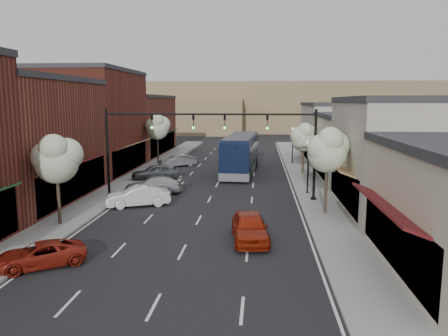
% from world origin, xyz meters
% --- Properties ---
extents(ground, '(160.00, 160.00, 0.00)m').
position_xyz_m(ground, '(0.00, 0.00, 0.00)').
color(ground, black).
rests_on(ground, ground).
extents(sidewalk_left, '(2.80, 73.00, 0.15)m').
position_xyz_m(sidewalk_left, '(-8.40, 18.50, 0.07)').
color(sidewalk_left, gray).
rests_on(sidewalk_left, ground).
extents(sidewalk_right, '(2.80, 73.00, 0.15)m').
position_xyz_m(sidewalk_right, '(8.40, 18.50, 0.07)').
color(sidewalk_right, gray).
rests_on(sidewalk_right, ground).
extents(curb_left, '(0.25, 73.00, 0.17)m').
position_xyz_m(curb_left, '(-7.00, 18.50, 0.07)').
color(curb_left, gray).
rests_on(curb_left, ground).
extents(curb_right, '(0.25, 73.00, 0.17)m').
position_xyz_m(curb_right, '(7.00, 18.50, 0.07)').
color(curb_right, gray).
rests_on(curb_right, ground).
extents(bldg_left_midnear, '(10.14, 14.10, 9.40)m').
position_xyz_m(bldg_left_midnear, '(-14.23, 6.00, 4.66)').
color(bldg_left_midnear, brown).
rests_on(bldg_left_midnear, ground).
extents(bldg_left_midfar, '(10.14, 14.10, 10.90)m').
position_xyz_m(bldg_left_midfar, '(-14.24, 20.00, 5.40)').
color(bldg_left_midfar, maroon).
rests_on(bldg_left_midfar, ground).
extents(bldg_left_far, '(10.14, 18.10, 8.40)m').
position_xyz_m(bldg_left_far, '(-14.22, 36.00, 4.16)').
color(bldg_left_far, brown).
rests_on(bldg_left_far, ground).
extents(bldg_right_midnear, '(9.14, 12.10, 7.90)m').
position_xyz_m(bldg_right_midnear, '(13.72, 6.00, 3.91)').
color(bldg_right_midnear, '#AFA696').
rests_on(bldg_right_midnear, ground).
extents(bldg_right_midfar, '(9.14, 12.10, 6.40)m').
position_xyz_m(bldg_right_midfar, '(13.70, 18.00, 3.17)').
color(bldg_right_midfar, '#C1B899').
rests_on(bldg_right_midfar, ground).
extents(bldg_right_far, '(9.14, 16.10, 7.40)m').
position_xyz_m(bldg_right_far, '(13.71, 32.00, 3.66)').
color(bldg_right_far, '#AFA696').
rests_on(bldg_right_far, ground).
extents(hill_far, '(120.00, 30.00, 12.00)m').
position_xyz_m(hill_far, '(0.00, 90.00, 6.00)').
color(hill_far, '#7A6647').
rests_on(hill_far, ground).
extents(hill_near, '(50.00, 20.00, 8.00)m').
position_xyz_m(hill_near, '(-25.00, 78.00, 4.00)').
color(hill_near, '#7A6647').
rests_on(hill_near, ground).
extents(signal_mast_right, '(8.22, 0.46, 7.00)m').
position_xyz_m(signal_mast_right, '(5.62, 8.00, 4.62)').
color(signal_mast_right, black).
rests_on(signal_mast_right, ground).
extents(signal_mast_left, '(8.22, 0.46, 7.00)m').
position_xyz_m(signal_mast_left, '(-5.62, 8.00, 4.62)').
color(signal_mast_left, black).
rests_on(signal_mast_left, ground).
extents(tree_right_near, '(2.85, 2.65, 5.95)m').
position_xyz_m(tree_right_near, '(8.35, 3.94, 4.45)').
color(tree_right_near, '#47382B').
rests_on(tree_right_near, ground).
extents(tree_right_far, '(2.85, 2.65, 5.43)m').
position_xyz_m(tree_right_far, '(8.35, 19.94, 3.99)').
color(tree_right_far, '#47382B').
rests_on(tree_right_far, ground).
extents(tree_left_near, '(2.85, 2.65, 5.69)m').
position_xyz_m(tree_left_near, '(-8.25, -0.06, 4.22)').
color(tree_left_near, '#47382B').
rests_on(tree_left_near, ground).
extents(tree_left_far, '(2.85, 2.65, 6.13)m').
position_xyz_m(tree_left_far, '(-8.25, 25.94, 4.60)').
color(tree_left_far, '#47382B').
rests_on(tree_left_far, ground).
extents(lamp_post_near, '(0.44, 0.44, 4.44)m').
position_xyz_m(lamp_post_near, '(7.80, 10.50, 3.01)').
color(lamp_post_near, black).
rests_on(lamp_post_near, ground).
extents(lamp_post_far, '(0.44, 0.44, 4.44)m').
position_xyz_m(lamp_post_far, '(7.80, 28.00, 3.01)').
color(lamp_post_far, black).
rests_on(lamp_post_far, ground).
extents(coach_bus, '(3.61, 13.19, 3.98)m').
position_xyz_m(coach_bus, '(1.88, 20.93, 2.07)').
color(coach_bus, black).
rests_on(coach_bus, ground).
extents(red_hatchback, '(2.39, 4.84, 1.59)m').
position_xyz_m(red_hatchback, '(3.37, -1.96, 0.79)').
color(red_hatchback, '#961F0A').
rests_on(red_hatchback, ground).
extents(parked_car_a, '(4.45, 3.84, 1.14)m').
position_xyz_m(parked_car_a, '(-6.20, -6.50, 0.57)').
color(parked_car_a, maroon).
rests_on(parked_car_a, ground).
extents(parked_car_b, '(4.85, 3.22, 1.51)m').
position_xyz_m(parked_car_b, '(-4.94, 5.37, 0.76)').
color(parked_car_b, silver).
rests_on(parked_car_b, ground).
extents(parked_car_c, '(4.93, 2.46, 1.37)m').
position_xyz_m(parked_car_c, '(-4.89, 9.87, 0.69)').
color(parked_car_c, '#A9AAAF').
rests_on(parked_car_c, ground).
extents(parked_car_d, '(4.89, 3.50, 1.55)m').
position_xyz_m(parked_car_d, '(-6.20, 15.94, 0.77)').
color(parked_car_d, '#4E5155').
rests_on(parked_car_d, ground).
extents(parked_car_e, '(4.25, 3.97, 1.42)m').
position_xyz_m(parked_car_e, '(-5.67, 24.75, 0.71)').
color(parked_car_e, '#A3A2A8').
rests_on(parked_car_e, ground).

